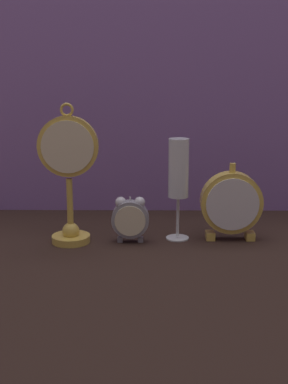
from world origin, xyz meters
name	(u,v)px	position (x,y,z in m)	size (l,w,h in m)	color
ground_plane	(144,249)	(0.00, 0.00, 0.00)	(4.00, 4.00, 0.00)	black
fabric_backdrop_drape	(145,101)	(0.00, 0.33, 0.30)	(1.43, 0.01, 0.60)	#8460A8
pocket_watch_on_stand	(69,177)	(-0.17, 0.05, 0.15)	(0.13, 0.09, 0.31)	gold
alarm_clock_twin_bell	(130,217)	(-0.03, 0.05, 0.06)	(0.08, 0.03, 0.11)	gray
mantel_clock_silver	(231,203)	(0.20, 0.07, 0.09)	(0.14, 0.04, 0.18)	gold
champagne_flute	(178,175)	(0.08, 0.07, 0.15)	(0.05, 0.05, 0.23)	silver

